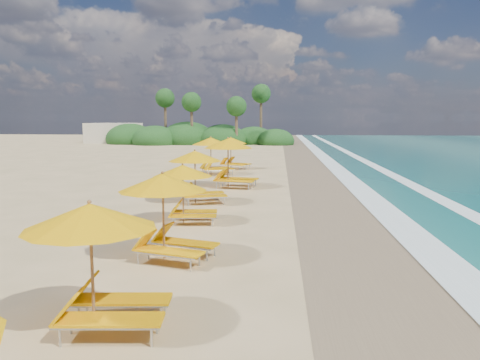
{
  "coord_description": "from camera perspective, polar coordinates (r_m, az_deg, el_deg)",
  "views": [
    {
      "loc": [
        1.45,
        -17.59,
        3.53
      ],
      "look_at": [
        0.0,
        0.0,
        1.2
      ],
      "focal_mm": 35.22,
      "sensor_mm": 36.0,
      "label": 1
    }
  ],
  "objects": [
    {
      "name": "surf_foam",
      "position": [
        18.69,
        20.98,
        -3.79
      ],
      "size": [
        4.0,
        160.0,
        0.01
      ],
      "color": "white",
      "rests_on": "ground"
    },
    {
      "name": "treeline",
      "position": [
        64.17,
        -5.54,
        5.23
      ],
      "size": [
        25.8,
        8.8,
        9.74
      ],
      "color": "#163D14",
      "rests_on": "ground"
    },
    {
      "name": "station_4",
      "position": [
        19.63,
        -4.96,
        0.86
      ],
      "size": [
        2.82,
        2.74,
        2.25
      ],
      "rotation": [
        0.0,
        0.0,
        0.28
      ],
      "color": "olive",
      "rests_on": "ground"
    },
    {
      "name": "station_7",
      "position": [
        32.71,
        -0.85,
        3.56
      ],
      "size": [
        2.97,
        2.96,
        2.26
      ],
      "rotation": [
        0.0,
        0.0,
        -0.45
      ],
      "color": "olive",
      "rests_on": "ground"
    },
    {
      "name": "station_5",
      "position": [
        23.99,
        -1.0,
        2.52
      ],
      "size": [
        3.08,
        2.94,
        2.57
      ],
      "rotation": [
        0.0,
        0.0,
        -0.18
      ],
      "color": "olive",
      "rests_on": "ground"
    },
    {
      "name": "ground",
      "position": [
        18.0,
        0.0,
        -3.79
      ],
      "size": [
        160.0,
        160.0,
        0.0
      ],
      "primitive_type": "plane",
      "color": "tan",
      "rests_on": "ground"
    },
    {
      "name": "station_1",
      "position": [
        8.22,
        -16.39,
        -8.99
      ],
      "size": [
        2.51,
        2.35,
        2.21
      ],
      "rotation": [
        0.0,
        0.0,
        0.08
      ],
      "color": "olive",
      "rests_on": "ground"
    },
    {
      "name": "station_3",
      "position": [
        15.94,
        -6.36,
        -1.16
      ],
      "size": [
        2.33,
        2.2,
        2.03
      ],
      "rotation": [
        0.0,
        0.0,
        0.11
      ],
      "color": "olive",
      "rests_on": "ground"
    },
    {
      "name": "beach_building",
      "position": [
        69.69,
        -15.03,
        5.53
      ],
      "size": [
        7.0,
        5.0,
        2.8
      ],
      "primitive_type": "cube",
      "color": "beige",
      "rests_on": "ground"
    },
    {
      "name": "wet_sand",
      "position": [
        18.12,
        12.74,
        -3.89
      ],
      "size": [
        4.0,
        160.0,
        0.01
      ],
      "primitive_type": "cube",
      "color": "#836C4E",
      "rests_on": "ground"
    },
    {
      "name": "station_6",
      "position": [
        29.49,
        -3.2,
        3.26
      ],
      "size": [
        3.14,
        3.12,
        2.4
      ],
      "rotation": [
        0.0,
        0.0,
        0.42
      ],
      "color": "olive",
      "rests_on": "ground"
    },
    {
      "name": "station_2",
      "position": [
        11.83,
        -8.57,
        -3.69
      ],
      "size": [
        2.81,
        2.74,
        2.23
      ],
      "rotation": [
        0.0,
        0.0,
        -0.3
      ],
      "color": "olive",
      "rests_on": "ground"
    }
  ]
}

